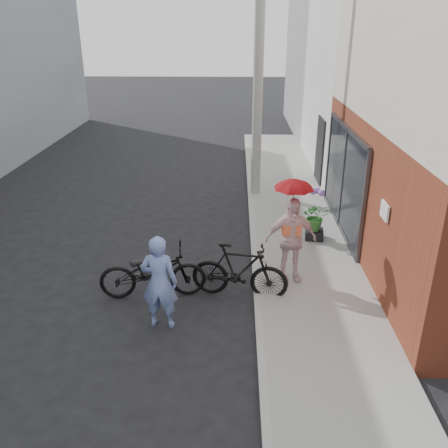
{
  "coord_description": "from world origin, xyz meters",
  "views": [
    {
      "loc": [
        0.52,
        -7.68,
        4.91
      ],
      "look_at": [
        0.28,
        1.21,
        1.1
      ],
      "focal_mm": 38.0,
      "sensor_mm": 36.0,
      "label": 1
    }
  ],
  "objects_px": {
    "officer": "(159,282)",
    "bike_right": "(239,271)",
    "kimono_woman": "(291,240)",
    "planter": "(314,234)",
    "bike_left": "(153,272)",
    "utility_pole": "(258,77)"
  },
  "relations": [
    {
      "from": "utility_pole",
      "to": "kimono_woman",
      "type": "relative_size",
      "value": 4.04
    },
    {
      "from": "officer",
      "to": "kimono_woman",
      "type": "bearing_deg",
      "value": -142.98
    },
    {
      "from": "bike_right",
      "to": "kimono_woman",
      "type": "xyz_separation_m",
      "value": [
        1.0,
        0.52,
        0.43
      ]
    },
    {
      "from": "kimono_woman",
      "to": "bike_left",
      "type": "bearing_deg",
      "value": -177.2
    },
    {
      "from": "utility_pole",
      "to": "bike_right",
      "type": "bearing_deg",
      "value": -94.94
    },
    {
      "from": "utility_pole",
      "to": "kimono_woman",
      "type": "xyz_separation_m",
      "value": [
        0.5,
        -5.27,
        -2.51
      ]
    },
    {
      "from": "utility_pole",
      "to": "bike_left",
      "type": "height_order",
      "value": "utility_pole"
    },
    {
      "from": "officer",
      "to": "kimono_woman",
      "type": "height_order",
      "value": "kimono_woman"
    },
    {
      "from": "bike_left",
      "to": "kimono_woman",
      "type": "relative_size",
      "value": 1.17
    },
    {
      "from": "bike_left",
      "to": "bike_right",
      "type": "xyz_separation_m",
      "value": [
        1.65,
        0.02,
        0.03
      ]
    },
    {
      "from": "officer",
      "to": "bike_left",
      "type": "xyz_separation_m",
      "value": [
        -0.29,
        0.96,
        -0.33
      ]
    },
    {
      "from": "bike_left",
      "to": "kimono_woman",
      "type": "distance_m",
      "value": 2.74
    },
    {
      "from": "utility_pole",
      "to": "kimono_woman",
      "type": "distance_m",
      "value": 5.86
    },
    {
      "from": "kimono_woman",
      "to": "planter",
      "type": "height_order",
      "value": "kimono_woman"
    },
    {
      "from": "bike_right",
      "to": "kimono_woman",
      "type": "height_order",
      "value": "kimono_woman"
    },
    {
      "from": "officer",
      "to": "bike_left",
      "type": "distance_m",
      "value": 1.05
    },
    {
      "from": "officer",
      "to": "bike_right",
      "type": "xyz_separation_m",
      "value": [
        1.36,
        0.98,
        -0.3
      ]
    },
    {
      "from": "bike_left",
      "to": "planter",
      "type": "bearing_deg",
      "value": -61.52
    },
    {
      "from": "officer",
      "to": "kimono_woman",
      "type": "xyz_separation_m",
      "value": [
        2.36,
        1.49,
        0.13
      ]
    },
    {
      "from": "bike_right",
      "to": "utility_pole",
      "type": "bearing_deg",
      "value": 5.09
    },
    {
      "from": "utility_pole",
      "to": "officer",
      "type": "bearing_deg",
      "value": -105.37
    },
    {
      "from": "bike_left",
      "to": "planter",
      "type": "distance_m",
      "value": 4.26
    }
  ]
}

